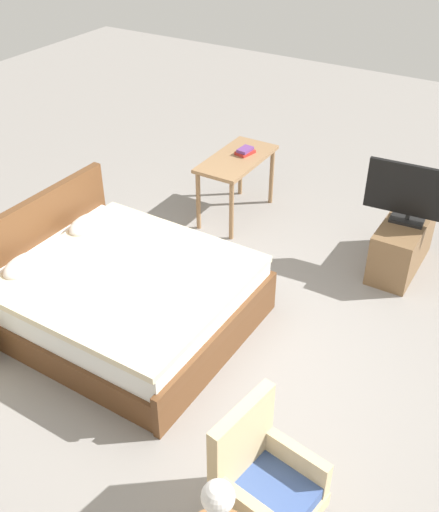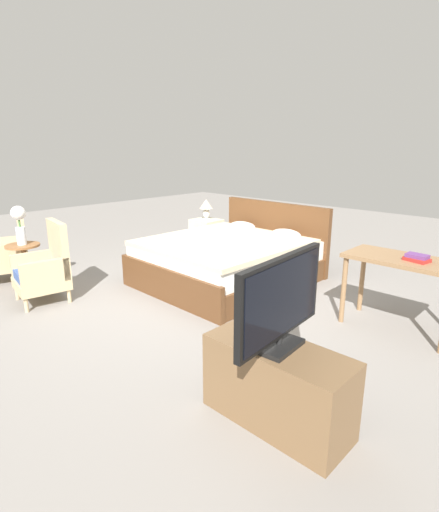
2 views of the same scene
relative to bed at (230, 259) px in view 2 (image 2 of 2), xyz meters
The scene contains 12 objects.
ground_plane 1.02m from the bed, 80.46° to the right, with size 16.00×16.00×0.00m, color gray.
bed is the anchor object (origin of this frame).
armchair_by_window_left 2.94m from the bed, 137.40° to the right, with size 0.69×0.69×0.92m.
armchair_by_window_right 2.26m from the bed, 118.51° to the right, with size 0.62×0.62×0.92m.
side_table 2.59m from the bed, 129.19° to the right, with size 0.40×0.40×0.58m.
flower_vase 2.65m from the bed, 129.19° to the right, with size 0.17×0.17×0.48m.
nightstand 1.42m from the bed, 148.46° to the left, with size 0.44×0.41×0.58m.
table_lamp 1.50m from the bed, 148.44° to the left, with size 0.22×0.22×0.33m.
tv_stand 2.84m from the bed, 41.62° to the right, with size 0.96×0.40×0.54m.
tv_flatscreen 2.89m from the bed, 41.58° to the right, with size 0.23×0.88×0.59m.
vanity_desk 2.19m from the bed, ahead, with size 1.04×0.52×0.73m.
book_stack 2.33m from the bed, ahead, with size 0.23×0.18×0.07m.
Camera 2 is at (3.24, -2.80, 1.76)m, focal length 28.00 mm.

